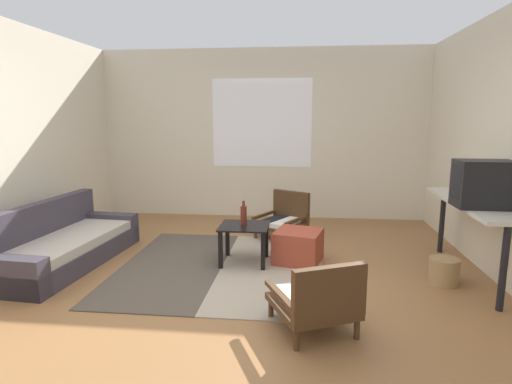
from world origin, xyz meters
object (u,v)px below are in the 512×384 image
at_px(coffee_table, 244,234).
at_px(armchair_by_window, 284,217).
at_px(glass_bottle, 244,215).
at_px(wicker_basket, 444,271).
at_px(console_shelf, 470,210).
at_px(clay_vase, 461,186).
at_px(couch, 62,245).
at_px(armchair_striped_foreground, 317,300).
at_px(crt_television, 484,184).
at_px(ottoman_orange, 298,247).

height_order(coffee_table, armchair_by_window, armchair_by_window).
distance_m(glass_bottle, wicker_basket, 2.13).
distance_m(console_shelf, clay_vase, 0.35).
bearing_deg(couch, wicker_basket, -1.84).
height_order(armchair_striped_foreground, wicker_basket, armchair_striped_foreground).
height_order(crt_television, wicker_basket, crt_television).
height_order(armchair_by_window, clay_vase, clay_vase).
distance_m(armchair_by_window, console_shelf, 2.35).
distance_m(ottoman_orange, clay_vase, 1.87).
bearing_deg(couch, glass_bottle, 7.55).
height_order(ottoman_orange, crt_television, crt_television).
relative_size(crt_television, glass_bottle, 1.90).
bearing_deg(crt_television, coffee_table, 169.83).
bearing_deg(console_shelf, armchair_by_window, 146.54).
distance_m(crt_television, wicker_basket, 0.93).
height_order(console_shelf, crt_television, crt_television).
distance_m(clay_vase, glass_bottle, 2.37).
relative_size(couch, wicker_basket, 6.95).
distance_m(couch, glass_bottle, 2.07).
xyz_separation_m(ottoman_orange, crt_television, (1.72, -0.51, 0.83)).
relative_size(armchair_by_window, armchair_striped_foreground, 1.01).
relative_size(armchair_striped_foreground, wicker_basket, 2.74).
height_order(armchair_striped_foreground, glass_bottle, glass_bottle).
relative_size(couch, glass_bottle, 7.34).
height_order(console_shelf, wicker_basket, console_shelf).
bearing_deg(glass_bottle, ottoman_orange, 6.33).
bearing_deg(clay_vase, coffee_table, -176.36).
xyz_separation_m(coffee_table, ottoman_orange, (0.60, 0.09, -0.16)).
bearing_deg(armchair_striped_foreground, glass_bottle, 117.10).
bearing_deg(armchair_striped_foreground, console_shelf, 40.52).
bearing_deg(console_shelf, armchair_striped_foreground, -139.48).
bearing_deg(console_shelf, couch, -178.65).
distance_m(console_shelf, glass_bottle, 2.35).
bearing_deg(armchair_by_window, couch, -150.44).
xyz_separation_m(couch, crt_television, (4.35, -0.18, 0.80)).
bearing_deg(clay_vase, console_shelf, -90.00).
distance_m(armchair_striped_foreground, clay_vase, 2.34).
height_order(armchair_striped_foreground, clay_vase, clay_vase).
height_order(couch, armchair_by_window, couch).
height_order(couch, wicker_basket, couch).
xyz_separation_m(coffee_table, crt_television, (2.32, -0.42, 0.67)).
bearing_deg(armchair_by_window, coffee_table, -109.29).
distance_m(console_shelf, crt_television, 0.42).
distance_m(armchair_by_window, crt_television, 2.58).
distance_m(coffee_table, crt_television, 2.45).
relative_size(armchair_by_window, ottoman_orange, 1.61).
bearing_deg(crt_television, wicker_basket, 170.95).
xyz_separation_m(crt_television, wicker_basket, (-0.28, 0.04, -0.88)).
bearing_deg(armchair_striped_foreground, crt_television, 34.15).
xyz_separation_m(couch, wicker_basket, (4.07, -0.13, -0.08)).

